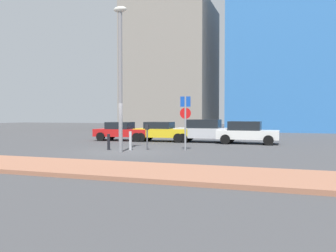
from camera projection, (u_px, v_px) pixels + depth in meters
ground_plane at (125, 152)px, 17.72m from camera, size 120.00×120.00×0.00m
sidewalk_brick at (53, 166)px, 12.19m from camera, size 40.00×3.08×0.14m
parked_car_red at (122, 131)px, 25.58m from camera, size 4.23×2.17×1.39m
parked_car_yellow at (162, 131)px, 24.71m from camera, size 4.07×2.04×1.41m
parked_car_silver at (207, 131)px, 23.92m from camera, size 4.54×2.15×1.60m
parked_car_white at (247, 132)px, 22.68m from camera, size 3.98×2.03×1.49m
parking_sign_post at (185, 116)px, 18.36m from camera, size 0.60×0.10×2.92m
parking_meter at (147, 134)px, 18.49m from camera, size 0.18×0.14×1.39m
street_lamp at (120, 67)px, 17.35m from camera, size 0.70×0.36×7.39m
traffic_bollard_near at (109, 142)px, 18.60m from camera, size 0.15×0.15×0.87m
traffic_bollard_mid at (130, 141)px, 18.48m from camera, size 0.15×0.15×1.01m
building_colorful_midrise at (294, 44)px, 43.77m from camera, size 15.09×15.33×22.22m
building_under_construction at (172, 68)px, 46.10m from camera, size 10.85×10.91×16.48m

